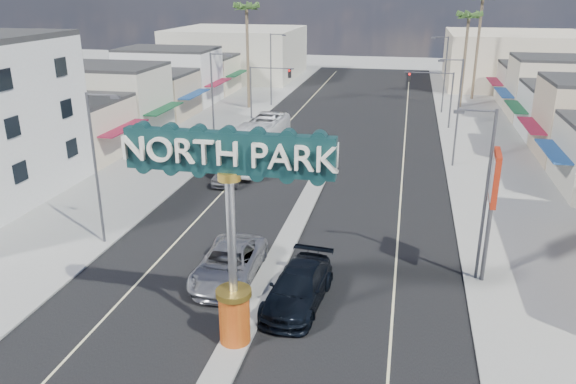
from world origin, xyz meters
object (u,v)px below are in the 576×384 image
at_px(streetlight_l_mid, 214,98).
at_px(bank_pylon_sign, 494,185).
at_px(traffic_signal_right, 434,88).
at_px(suv_right, 298,288).
at_px(city_bus, 257,142).
at_px(streetlight_l_far, 272,66).
at_px(streetlight_l_near, 97,162).
at_px(suv_left, 229,263).
at_px(traffic_signal_left, 266,83).
at_px(palm_right_mid, 469,20).
at_px(gateway_sign, 231,216).
at_px(car_parked_left, 231,171).
at_px(streetlight_r_near, 483,188).
at_px(palm_left_far, 247,13).
at_px(palm_right_far, 482,3).
at_px(streetlight_r_mid, 456,108).
at_px(streetlight_r_far, 444,71).

bearing_deg(streetlight_l_mid, bank_pylon_sign, -43.43).
distance_m(traffic_signal_right, suv_right, 39.08).
bearing_deg(city_bus, streetlight_l_far, 102.85).
distance_m(streetlight_l_near, suv_right, 13.80).
distance_m(suv_left, suv_right, 4.34).
relative_size(traffic_signal_left, city_bus, 0.49).
xyz_separation_m(traffic_signal_right, bank_pylon_sign, (1.70, -34.17, 1.04)).
distance_m(traffic_signal_right, palm_right_mid, 14.10).
relative_size(gateway_sign, car_parked_left, 1.80).
bearing_deg(streetlight_r_near, gateway_sign, -142.45).
xyz_separation_m(palm_left_far, suv_right, (15.00, -44.27, -10.62)).
distance_m(palm_left_far, city_bus, 24.96).
bearing_deg(palm_right_far, suv_left, -107.30).
height_order(streetlight_l_mid, palm_left_far, palm_left_far).
height_order(traffic_signal_right, streetlight_l_far, streetlight_l_far).
xyz_separation_m(palm_right_far, suv_right, (-13.00, -56.27, -11.51)).
height_order(gateway_sign, streetlight_l_mid, gateway_sign).
xyz_separation_m(streetlight_l_far, streetlight_r_near, (20.87, -42.00, 0.00)).
bearing_deg(streetlight_l_near, streetlight_l_far, 90.00).
height_order(streetlight_l_mid, streetlight_r_mid, same).
bearing_deg(gateway_sign, streetlight_l_near, 142.45).
distance_m(streetlight_r_mid, suv_right, 26.03).
distance_m(streetlight_r_far, palm_left_far, 24.38).
distance_m(streetlight_l_far, palm_right_far, 28.29).
bearing_deg(traffic_signal_left, traffic_signal_right, 0.00).
bearing_deg(suv_left, traffic_signal_left, 99.66).
bearing_deg(palm_left_far, streetlight_r_mid, -40.48).
height_order(palm_right_far, bank_pylon_sign, palm_right_far).
bearing_deg(palm_left_far, traffic_signal_right, -15.15).
bearing_deg(car_parked_left, traffic_signal_left, 97.50).
height_order(suv_left, city_bus, city_bus).
relative_size(traffic_signal_left, palm_right_mid, 0.50).
height_order(streetlight_r_near, city_bus, streetlight_r_near).
relative_size(traffic_signal_left, streetlight_l_far, 0.67).
xyz_separation_m(streetlight_l_far, suv_left, (8.43, -44.59, -4.18)).
bearing_deg(suv_right, streetlight_l_near, 166.22).
distance_m(car_parked_left, city_bus, 5.76).
relative_size(traffic_signal_right, streetlight_l_near, 0.67).
relative_size(streetlight_l_near, bank_pylon_sign, 1.31).
distance_m(streetlight_l_mid, suv_right, 27.59).
xyz_separation_m(suv_right, bank_pylon_sign, (8.88, 4.10, 4.43)).
bearing_deg(palm_left_far, streetlight_l_far, 37.92).
height_order(streetlight_l_near, palm_right_mid, palm_right_mid).
bearing_deg(palm_left_far, city_bus, -72.27).
bearing_deg(bank_pylon_sign, traffic_signal_right, 97.31).
relative_size(palm_right_far, suv_left, 2.21).
relative_size(traffic_signal_right, streetlight_r_near, 0.67).
relative_size(streetlight_r_mid, bank_pylon_sign, 1.31).
height_order(gateway_sign, palm_right_far, palm_right_far).
distance_m(palm_right_far, car_parked_left, 46.50).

